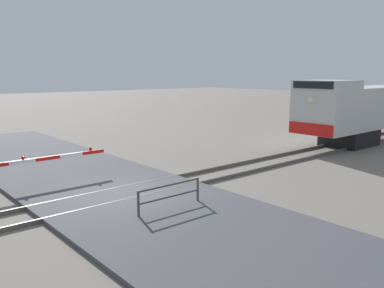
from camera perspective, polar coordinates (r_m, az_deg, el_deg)
name	(u,v)px	position (r m, az deg, el deg)	size (l,w,h in m)	color
ground_plane	(121,197)	(14.86, -10.05, -7.40)	(160.00, 160.00, 0.00)	slate
rail_track_left	(111,190)	(15.44, -11.43, -6.49)	(0.08, 80.00, 0.15)	#59544C
rail_track_right	(132,199)	(14.25, -8.58, -7.80)	(0.08, 80.00, 0.15)	#59544C
road_surface	(121,195)	(14.84, -10.06, -7.13)	(36.00, 6.27, 0.14)	#47474C
guard_railing	(170,194)	(12.90, -3.18, -7.10)	(0.08, 2.45, 0.95)	#4C4742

